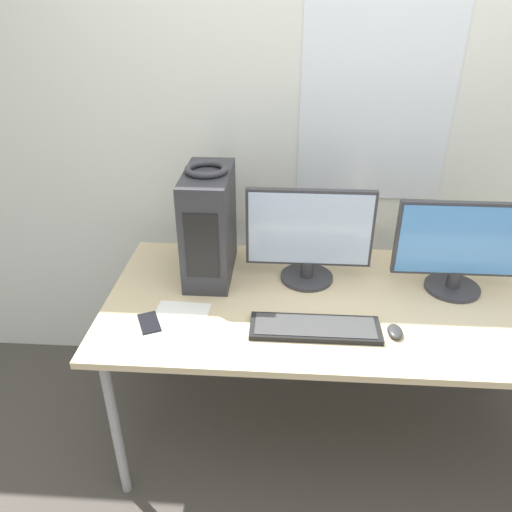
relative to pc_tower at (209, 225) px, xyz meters
The scene contains 10 objects.
wall_back 0.76m from the pc_tower, 36.06° to the left, with size 8.00×0.07×2.70m.
desk 0.64m from the pc_tower, 18.76° to the right, with size 1.88×0.90×0.77m.
pc_tower is the anchor object (origin of this frame).
headphones 0.25m from the pc_tower, 90.00° to the left, with size 0.18×0.18×0.03m.
monitor_main 0.43m from the pc_tower, ahead, with size 0.53×0.23×0.42m.
monitor_right_near 1.04m from the pc_tower, ahead, with size 0.53×0.23×0.40m.
keyboard 0.64m from the pc_tower, 41.45° to the right, with size 0.49×0.16×0.02m.
mouse 0.87m from the pc_tower, 28.35° to the right, with size 0.06×0.09×0.03m.
cell_phone 0.49m from the pc_tower, 114.63° to the right, with size 0.12×0.15×0.01m.
paper_sheet_left 0.46m from the pc_tower, 100.94° to the right, with size 0.22×0.31×0.00m.
Camera 1 is at (-0.22, -1.27, 1.92)m, focal length 35.00 mm.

